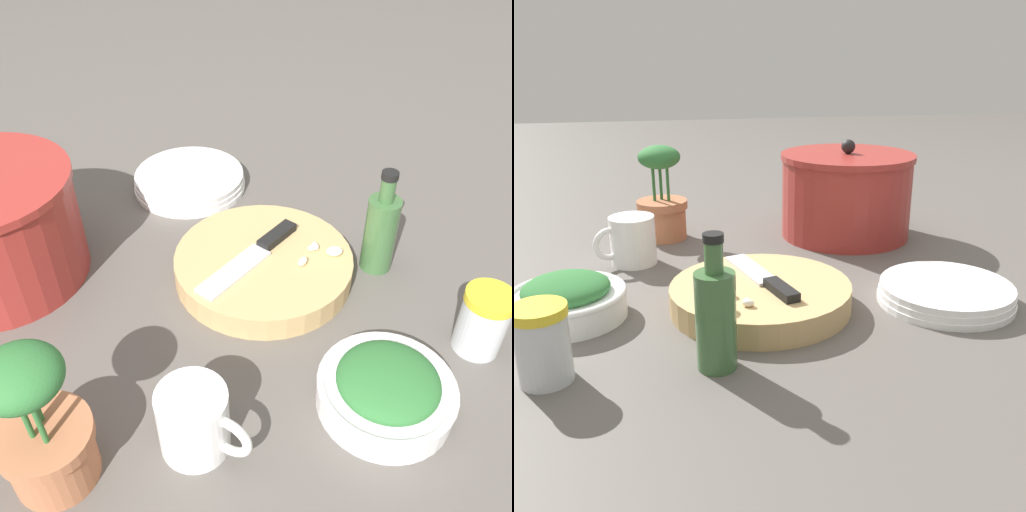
% 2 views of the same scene
% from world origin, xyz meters
% --- Properties ---
extents(ground_plane, '(5.00, 5.00, 0.00)m').
position_xyz_m(ground_plane, '(0.00, 0.00, 0.00)').
color(ground_plane, '#56514C').
extents(cutting_board, '(0.27, 0.27, 0.04)m').
position_xyz_m(cutting_board, '(0.01, -0.06, 0.02)').
color(cutting_board, tan).
rests_on(cutting_board, ground_plane).
extents(chef_knife, '(0.08, 0.20, 0.01)m').
position_xyz_m(chef_knife, '(0.02, -0.05, 0.04)').
color(chef_knife, black).
rests_on(chef_knife, cutting_board).
extents(garlic_cloves, '(0.05, 0.08, 0.01)m').
position_xyz_m(garlic_cloves, '(-0.03, -0.13, 0.04)').
color(garlic_cloves, white).
rests_on(garlic_cloves, cutting_board).
extents(herb_bowl, '(0.17, 0.17, 0.06)m').
position_xyz_m(herb_bowl, '(-0.26, -0.04, 0.03)').
color(herb_bowl, white).
rests_on(herb_bowl, ground_plane).
extents(spice_jar, '(0.06, 0.06, 0.09)m').
position_xyz_m(spice_jar, '(-0.27, -0.20, 0.05)').
color(spice_jar, silver).
rests_on(spice_jar, ground_plane).
extents(coffee_mug, '(0.11, 0.08, 0.09)m').
position_xyz_m(coffee_mug, '(-0.18, 0.17, 0.04)').
color(coffee_mug, white).
rests_on(coffee_mug, ground_plane).
extents(plate_stack, '(0.21, 0.21, 0.03)m').
position_xyz_m(plate_stack, '(0.29, -0.09, 0.01)').
color(plate_stack, white).
rests_on(plate_stack, ground_plane).
extents(oil_bottle, '(0.05, 0.05, 0.17)m').
position_xyz_m(oil_bottle, '(-0.07, -0.21, 0.07)').
color(oil_bottle, '#3D6638').
rests_on(oil_bottle, ground_plane).
extents(stock_pot, '(0.27, 0.27, 0.20)m').
position_xyz_m(stock_pot, '(0.25, 0.27, 0.09)').
color(stock_pot, '#9E2D28').
rests_on(stock_pot, ground_plane).
extents(potted_herb, '(0.10, 0.10, 0.19)m').
position_xyz_m(potted_herb, '(-0.12, 0.32, 0.08)').
color(potted_herb, '#B26B47').
rests_on(potted_herb, ground_plane).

